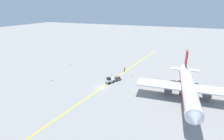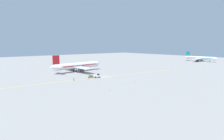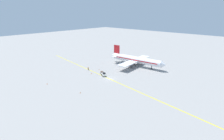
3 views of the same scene
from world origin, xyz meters
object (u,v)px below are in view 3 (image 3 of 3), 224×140
Objects in this scene: ground_crew_worker at (88,68)px; traffic_cone_mid_apron at (99,69)px; traffic_cone_far_edge at (80,92)px; traffic_cone_by_wingtip at (47,84)px; airplane_at_gate at (136,60)px; traffic_cone_near_nose at (91,73)px; baggage_cart_trailing at (102,72)px; baggage_tug_white at (104,74)px.

ground_crew_worker is 5.82m from traffic_cone_mid_apron.
traffic_cone_far_edge is at bearing 32.04° from traffic_cone_mid_apron.
traffic_cone_far_edge is (24.35, 15.24, 0.00)m from traffic_cone_mid_apron.
ground_crew_worker reaches higher than traffic_cone_far_edge.
airplane_at_gate is at bearing 165.24° from traffic_cone_by_wingtip.
traffic_cone_far_edge is (17.24, 13.28, 0.00)m from traffic_cone_near_nose.
baggage_cart_trailing is at bearing 94.43° from ground_crew_worker.
baggage_tug_white reaches higher than traffic_cone_near_nose.
traffic_cone_mid_apron is (-4.15, 4.04, -0.63)m from ground_crew_worker.
baggage_tug_white reaches higher than traffic_cone_far_edge.
airplane_at_gate is 23.21m from baggage_cart_trailing.
traffic_cone_near_nose is (3.72, -3.85, -0.49)m from baggage_cart_trailing.
traffic_cone_near_nose is at bearing 63.71° from ground_crew_worker.
baggage_cart_trailing is 5.37× the size of traffic_cone_near_nose.
traffic_cone_near_nose is at bearing 15.39° from traffic_cone_mid_apron.
traffic_cone_far_edge is at bearing 104.07° from traffic_cone_by_wingtip.
traffic_cone_mid_apron is (-7.11, -1.96, 0.00)m from traffic_cone_near_nose.
airplane_at_gate reaches higher than traffic_cone_by_wingtip.
traffic_cone_by_wingtip is at bearing -4.50° from traffic_cone_mid_apron.
airplane_at_gate is at bearing 176.02° from baggage_tug_white.
airplane_at_gate reaches higher than ground_crew_worker.
airplane_at_gate is at bearing 168.60° from baggage_cart_trailing.
ground_crew_worker is 3.05× the size of traffic_cone_far_edge.
ground_crew_worker is 6.71m from traffic_cone_near_nose.
airplane_at_gate is 12.04× the size of baggage_cart_trailing.
baggage_cart_trailing reaches higher than traffic_cone_near_nose.
baggage_cart_trailing is 1.76× the size of ground_crew_worker.
baggage_cart_trailing is 5.37× the size of traffic_cone_far_edge.
traffic_cone_near_nose is 1.00× the size of traffic_cone_mid_apron.
traffic_cone_by_wingtip is (25.34, -8.07, -0.49)m from baggage_cart_trailing.
baggage_cart_trailing reaches higher than traffic_cone_far_edge.
traffic_cone_by_wingtip is at bearing -14.76° from airplane_at_gate.
ground_crew_worker reaches higher than traffic_cone_near_nose.
traffic_cone_near_nose and traffic_cone_far_edge have the same top height.
ground_crew_worker is at bearing -116.29° from traffic_cone_near_nose.
baggage_tug_white is at bearing -161.24° from traffic_cone_far_edge.
baggage_tug_white is 26.12m from traffic_cone_by_wingtip.
traffic_cone_near_nose is 22.03m from traffic_cone_by_wingtip.
traffic_cone_mid_apron is 1.00× the size of traffic_cone_far_edge.
traffic_cone_near_nose is 21.76m from traffic_cone_far_edge.
airplane_at_gate is 22.06m from traffic_cone_mid_apron.
traffic_cone_far_edge is at bearing 43.66° from ground_crew_worker.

